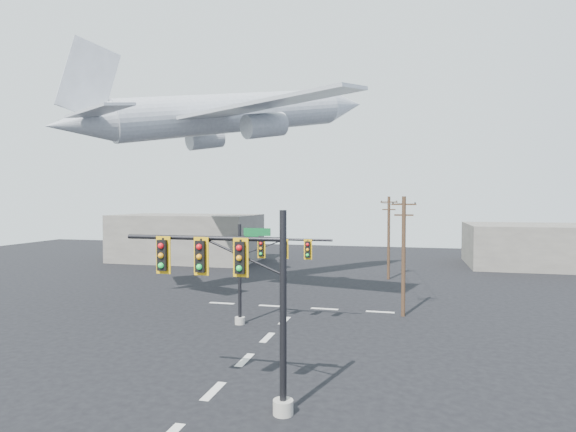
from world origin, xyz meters
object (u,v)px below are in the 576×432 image
(signal_mast_near, at_px, (242,299))
(airliner, at_px, (234,114))
(utility_pole_b, at_px, (389,236))
(signal_mast_far, at_px, (262,269))
(utility_pole_a, at_px, (404,254))

(signal_mast_near, xyz_separation_m, airliner, (-8.36, 21.85, 10.98))
(signal_mast_near, relative_size, utility_pole_b, 0.92)
(signal_mast_far, distance_m, airliner, 16.28)
(signal_mast_near, distance_m, signal_mast_far, 12.22)
(signal_mast_near, relative_size, signal_mast_far, 1.18)
(utility_pole_b, bearing_deg, utility_pole_a, -79.03)
(utility_pole_b, bearing_deg, signal_mast_near, -92.42)
(utility_pole_b, distance_m, airliner, 19.46)
(utility_pole_a, xyz_separation_m, airliner, (-14.17, 5.26, 10.96))
(airliner, bearing_deg, utility_pole_a, -69.78)
(signal_mast_near, distance_m, utility_pole_b, 32.13)
(signal_mast_near, distance_m, airliner, 25.84)
(signal_mast_near, bearing_deg, utility_pole_a, 70.71)
(signal_mast_far, height_order, airliner, airliner)
(signal_mast_near, bearing_deg, utility_pole_b, 82.37)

